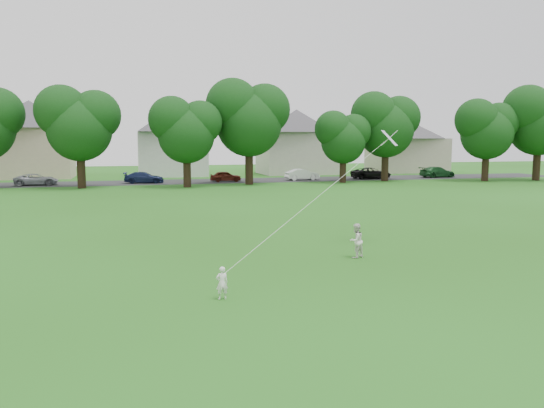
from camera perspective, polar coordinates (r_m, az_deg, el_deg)
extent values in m
plane|color=#205212|center=(15.74, 3.42, -9.14)|extent=(160.00, 160.00, 0.00)
cube|color=#2D2D30|center=(56.74, -9.91, 2.37)|extent=(90.00, 7.00, 0.01)
imported|color=white|center=(14.71, -5.40, -8.45)|extent=(0.35, 0.25, 0.92)
imported|color=silver|center=(19.91, 9.03, -3.92)|extent=(0.77, 0.71, 1.29)
plane|color=silver|center=(22.61, 12.52, 6.95)|extent=(1.00, 1.06, 0.63)
cylinder|color=white|center=(18.28, 5.49, 1.22)|extent=(0.01, 0.01, 10.79)
cylinder|color=black|center=(51.31, -19.84, 3.62)|extent=(0.75, 0.75, 3.60)
cylinder|color=black|center=(49.94, -9.12, 3.66)|extent=(0.72, 0.72, 3.25)
cylinder|color=black|center=(52.54, -2.48, 4.30)|extent=(0.78, 0.78, 4.01)
cylinder|color=black|center=(55.30, 7.63, 3.78)|extent=(0.69, 0.69, 2.86)
cylinder|color=black|center=(58.35, 12.06, 4.25)|extent=(0.76, 0.76, 3.68)
cylinder|color=black|center=(61.45, 21.97, 3.90)|extent=(0.73, 0.73, 3.39)
cylinder|color=black|center=(64.71, 26.59, 4.05)|extent=(0.78, 0.78, 3.98)
imported|color=gray|center=(56.24, -24.02, 2.42)|extent=(4.22, 2.26, 1.13)
imported|color=#162046|center=(55.51, -13.61, 2.79)|extent=(4.10, 1.99, 1.15)
imported|color=#571C11|center=(56.31, -5.01, 2.99)|extent=(3.34, 1.46, 1.12)
imported|color=white|center=(58.34, 3.26, 3.19)|extent=(3.76, 1.44, 1.22)
imported|color=black|center=(61.39, 10.62, 3.29)|extent=(4.60, 2.20, 1.27)
imported|color=#1A4E22|center=(65.47, 17.36, 3.30)|extent=(4.48, 2.20, 1.25)
cube|color=beige|center=(67.34, -24.45, 5.00)|extent=(8.96, 6.60, 5.74)
pyramid|color=#464448|center=(67.48, -24.71, 10.12)|extent=(12.93, 12.93, 3.16)
cube|color=silver|center=(66.56, -10.69, 5.32)|extent=(8.11, 6.73, 5.38)
pyramid|color=#464448|center=(66.66, -10.80, 10.17)|extent=(11.70, 11.70, 2.96)
cube|color=beige|center=(69.56, 2.63, 5.49)|extent=(9.24, 7.45, 5.38)
pyramid|color=#464448|center=(69.65, 2.66, 10.14)|extent=(13.33, 13.33, 2.96)
cube|color=#C0B39F|center=(75.89, 14.28, 5.10)|extent=(9.45, 7.16, 4.60)
pyramid|color=#464448|center=(75.92, 14.39, 8.75)|extent=(13.63, 13.63, 2.53)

